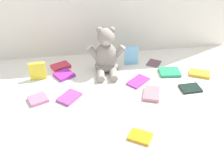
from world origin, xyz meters
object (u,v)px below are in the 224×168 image
(book_case_0, at_px, (140,137))
(book_case_8, at_px, (190,88))
(book_case_2, at_px, (169,72))
(book_case_3, at_px, (154,63))
(book_case_12, at_px, (38,99))
(book_case_7, at_px, (69,97))
(book_case_1, at_px, (61,66))
(book_case_10, at_px, (38,71))
(book_case_5, at_px, (131,55))
(book_case_6, at_px, (152,94))
(book_case_9, at_px, (200,74))
(book_case_11, at_px, (138,81))
(teddy_bear, at_px, (106,56))
(book_case_4, at_px, (64,75))

(book_case_0, xyz_separation_m, book_case_8, (0.35, 0.31, -0.00))
(book_case_8, bearing_deg, book_case_2, -163.38)
(book_case_3, distance_m, book_case_12, 0.74)
(book_case_12, bearing_deg, book_case_7, -114.40)
(book_case_2, bearing_deg, book_case_7, -69.40)
(book_case_1, distance_m, book_case_2, 0.65)
(book_case_8, xyz_separation_m, book_case_10, (-0.81, 0.22, 0.05))
(book_case_3, bearing_deg, book_case_2, -31.88)
(book_case_5, distance_m, book_case_12, 0.62)
(book_case_6, relative_size, book_case_8, 1.13)
(book_case_9, bearing_deg, book_case_8, -14.59)
(book_case_12, bearing_deg, book_case_6, -116.57)
(book_case_6, bearing_deg, book_case_3, -89.06)
(book_case_3, relative_size, book_case_12, 1.00)
(book_case_0, xyz_separation_m, book_case_11, (0.08, 0.41, -0.00))
(book_case_0, xyz_separation_m, book_case_3, (0.23, 0.60, -0.00))
(book_case_7, bearing_deg, book_case_8, -140.89)
(book_case_6, bearing_deg, book_case_7, 14.36)
(book_case_2, distance_m, book_case_7, 0.61)
(book_case_5, height_order, book_case_10, book_case_5)
(teddy_bear, bearing_deg, book_case_3, 11.78)
(book_case_0, distance_m, book_case_3, 0.65)
(book_case_9, height_order, book_case_11, book_case_9)
(book_case_3, relative_size, book_case_4, 0.95)
(book_case_4, xyz_separation_m, book_case_11, (0.41, -0.12, -0.00))
(book_case_0, distance_m, book_case_2, 0.56)
(book_case_12, bearing_deg, book_case_10, -19.41)
(book_case_3, bearing_deg, teddy_bear, -139.54)
(book_case_0, bearing_deg, book_case_1, -119.80)
(book_case_0, relative_size, book_case_6, 0.79)
(book_case_11, bearing_deg, book_case_12, 58.35)
(book_case_8, relative_size, book_case_10, 1.05)
(book_case_2, bearing_deg, book_case_11, -67.23)
(book_case_0, height_order, book_case_3, book_case_0)
(teddy_bear, height_order, book_case_12, teddy_bear)
(book_case_0, bearing_deg, book_case_2, -179.45)
(book_case_10, xyz_separation_m, book_case_11, (0.55, -0.11, -0.05))
(book_case_2, xyz_separation_m, book_case_11, (-0.20, -0.06, -0.00))
(book_case_7, bearing_deg, book_case_10, -10.97)
(teddy_bear, distance_m, book_case_10, 0.40)
(book_case_1, bearing_deg, book_case_3, 60.66)
(book_case_8, bearing_deg, book_case_0, -51.12)
(book_case_7, xyz_separation_m, book_case_10, (-0.17, 0.21, 0.04))
(book_case_1, xyz_separation_m, book_case_10, (-0.12, -0.11, 0.04))
(teddy_bear, distance_m, book_case_12, 0.46)
(book_case_9, bearing_deg, book_case_4, -71.68)
(book_case_3, distance_m, book_case_5, 0.15)
(book_case_11, bearing_deg, book_case_5, -41.61)
(book_case_0, height_order, book_case_7, same)
(book_case_9, bearing_deg, book_case_1, -78.41)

